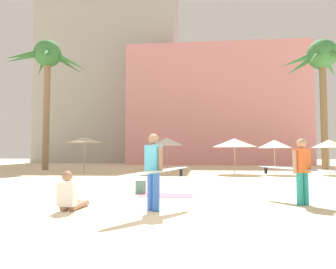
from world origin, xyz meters
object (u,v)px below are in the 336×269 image
object	(u,v)px
cafe_umbrella_2	(234,143)
palm_tree_left	(322,63)
cafe_umbrella_1	(329,144)
cafe_umbrella_4	(274,144)
cafe_umbrella_3	(85,140)
person_mid_right	(70,196)
beach_towel	(166,195)
backpack	(141,187)
palm_tree_far_left	(47,63)
person_near_right	(153,170)
cafe_umbrella_0	(167,141)
person_near_left	(301,169)

from	to	relation	value
cafe_umbrella_2	palm_tree_left	bearing A→B (deg)	27.06
cafe_umbrella_1	cafe_umbrella_4	distance (m)	3.27
cafe_umbrella_3	person_mid_right	size ratio (longest dim) A/B	2.67
beach_towel	backpack	bearing A→B (deg)	154.86
palm_tree_far_left	cafe_umbrella_2	world-z (taller)	palm_tree_far_left
cafe_umbrella_3	person_near_right	distance (m)	15.05
cafe_umbrella_0	beach_towel	xyz separation A→B (m)	(1.14, -11.24, -2.08)
palm_tree_far_left	palm_tree_left	size ratio (longest dim) A/B	1.07
cafe_umbrella_2	person_mid_right	world-z (taller)	cafe_umbrella_2
cafe_umbrella_3	person_near_right	bearing A→B (deg)	-63.74
palm_tree_left	cafe_umbrella_2	world-z (taller)	palm_tree_left
person_near_right	backpack	bearing A→B (deg)	-122.36
person_mid_right	beach_towel	bearing A→B (deg)	-30.92
cafe_umbrella_3	palm_tree_far_left	bearing A→B (deg)	144.92
cafe_umbrella_1	cafe_umbrella_2	distance (m)	5.72
cafe_umbrella_3	person_mid_right	bearing A→B (deg)	-70.70
palm_tree_left	person_mid_right	bearing A→B (deg)	-125.68
cafe_umbrella_4	person_near_right	distance (m)	14.34
cafe_umbrella_3	backpack	size ratio (longest dim) A/B	6.11
palm_tree_left	person_near_left	bearing A→B (deg)	-112.60
cafe_umbrella_0	person_near_right	size ratio (longest dim) A/B	0.99
palm_tree_far_left	beach_towel	size ratio (longest dim) A/B	6.22
palm_tree_far_left	cafe_umbrella_4	size ratio (longest dim) A/B	4.83
cafe_umbrella_1	cafe_umbrella_3	world-z (taller)	cafe_umbrella_3
cafe_umbrella_1	person_near_left	bearing A→B (deg)	-114.31
person_near_left	cafe_umbrella_3	bearing A→B (deg)	-170.37
cafe_umbrella_1	cafe_umbrella_4	world-z (taller)	cafe_umbrella_1
beach_towel	cafe_umbrella_4	bearing A→B (deg)	61.30
palm_tree_far_left	cafe_umbrella_4	world-z (taller)	palm_tree_far_left
cafe_umbrella_3	cafe_umbrella_0	bearing A→B (deg)	5.50
cafe_umbrella_1	backpack	xyz separation A→B (m)	(-9.84, -9.99, -1.69)
cafe_umbrella_2	cafe_umbrella_4	world-z (taller)	cafe_umbrella_2
cafe_umbrella_1	person_mid_right	size ratio (longest dim) A/B	2.22
palm_tree_far_left	palm_tree_left	world-z (taller)	palm_tree_far_left
cafe_umbrella_2	cafe_umbrella_3	size ratio (longest dim) A/B	1.08
cafe_umbrella_3	backpack	xyz separation A→B (m)	(5.77, -10.29, -1.98)
palm_tree_left	cafe_umbrella_1	distance (m)	6.98
backpack	cafe_umbrella_0	bearing A→B (deg)	11.55
cafe_umbrella_0	backpack	xyz separation A→B (m)	(0.26, -10.82, -1.89)
cafe_umbrella_4	backpack	distance (m)	12.05
beach_towel	person_mid_right	distance (m)	3.37
cafe_umbrella_3	person_mid_right	xyz separation A→B (m)	(4.71, -13.44, -1.87)
person_near_right	cafe_umbrella_4	bearing A→B (deg)	-161.16
cafe_umbrella_4	person_near_left	size ratio (longest dim) A/B	0.91
palm_tree_left	cafe_umbrella_0	bearing A→B (deg)	-166.67
cafe_umbrella_1	cafe_umbrella_4	xyz separation A→B (m)	(-3.27, -0.02, -0.01)
cafe_umbrella_0	cafe_umbrella_2	distance (m)	4.46
palm_tree_far_left	cafe_umbrella_1	xyz separation A→B (m)	(19.90, -3.31, -6.54)
cafe_umbrella_0	person_near_left	world-z (taller)	cafe_umbrella_0
cafe_umbrella_0	person_near_left	distance (m)	13.52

